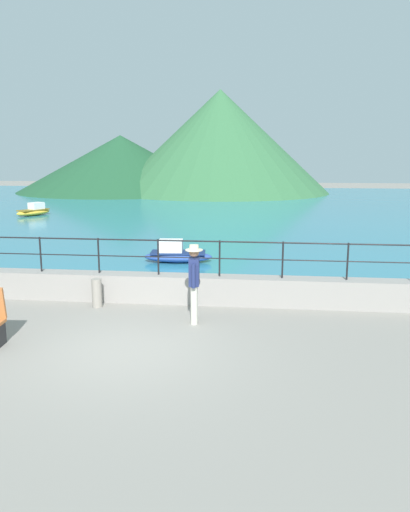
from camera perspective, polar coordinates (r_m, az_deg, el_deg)
ground_plane at (r=9.77m, az=-9.17°, el=-10.52°), size 120.00×120.00×0.00m
promenade_wall at (r=12.61m, az=-5.31°, el=-3.68°), size 20.00×0.56×0.70m
railing at (r=12.40m, az=-5.39°, el=0.63°), size 18.44×0.04×0.90m
lake_water at (r=34.83m, az=2.35°, el=5.53°), size 64.00×44.32×0.06m
hill_main at (r=49.52m, az=1.74°, el=12.94°), size 21.23×21.23×9.82m
hill_secondary at (r=51.80m, az=-9.60°, el=10.40°), size 20.74×20.74×5.60m
person_walking at (r=10.82m, az=-1.25°, el=-2.75°), size 0.38×0.57×1.75m
bollard at (r=12.40m, az=-12.28°, el=-4.16°), size 0.24×0.24×0.70m
boat_1 at (r=16.96m, az=-3.26°, el=0.21°), size 2.37×1.10×0.76m
boat_2 at (r=31.97m, az=-19.01°, el=4.91°), size 1.84×2.46×0.76m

